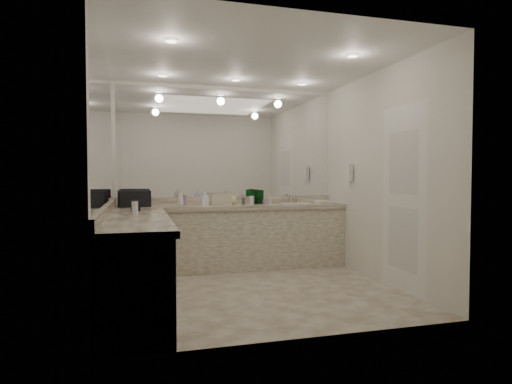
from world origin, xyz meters
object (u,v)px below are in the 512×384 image
object	(u,v)px
cream_cosmetic_case	(222,199)
soap_bottle_c	(232,198)
wall_phone	(349,173)
black_toiletry_bag	(134,198)
hand_towel	(323,202)
sink	(296,204)
soap_bottle_b	(205,198)
soap_bottle_a	(181,198)

from	to	relation	value
cream_cosmetic_case	soap_bottle_c	xyz separation A→B (m)	(0.14, 0.03, 0.01)
wall_phone	black_toiletry_bag	xyz separation A→B (m)	(-2.87, 0.45, -0.34)
cream_cosmetic_case	hand_towel	distance (m)	1.54
sink	soap_bottle_c	size ratio (longest dim) A/B	2.46
sink	wall_phone	distance (m)	0.91
hand_towel	soap_bottle_b	size ratio (longest dim) A/B	1.10
black_toiletry_bag	soap_bottle_b	xyz separation A→B (m)	(0.93, -0.00, -0.01)
wall_phone	hand_towel	xyz separation A→B (m)	(-0.15, 0.53, -0.43)
soap_bottle_a	soap_bottle_c	bearing A→B (deg)	3.44
cream_cosmetic_case	soap_bottle_c	size ratio (longest dim) A/B	1.52
wall_phone	soap_bottle_b	distance (m)	2.03
black_toiletry_bag	soap_bottle_c	world-z (taller)	black_toiletry_bag
black_toiletry_bag	cream_cosmetic_case	xyz separation A→B (m)	(1.19, 0.07, -0.03)
wall_phone	cream_cosmetic_case	distance (m)	1.81
soap_bottle_b	sink	bearing A→B (deg)	2.03
wall_phone	sink	bearing A→B (deg)	140.43
hand_towel	soap_bottle_a	bearing A→B (deg)	-179.25
black_toiletry_bag	cream_cosmetic_case	bearing A→B (deg)	3.36
sink	black_toiletry_bag	bearing A→B (deg)	-178.83
wall_phone	cream_cosmetic_case	xyz separation A→B (m)	(-1.69, 0.52, -0.37)
cream_cosmetic_case	soap_bottle_a	xyz separation A→B (m)	(-0.58, -0.02, 0.03)
black_toiletry_bag	hand_towel	xyz separation A→B (m)	(2.72, 0.08, -0.09)
hand_towel	soap_bottle_a	xyz separation A→B (m)	(-2.12, -0.03, 0.09)
black_toiletry_bag	soap_bottle_c	xyz separation A→B (m)	(1.33, 0.10, -0.02)
sink	black_toiletry_bag	distance (m)	2.27
wall_phone	soap_bottle_a	distance (m)	2.35
hand_towel	soap_bottle_c	distance (m)	1.39
wall_phone	hand_towel	size ratio (longest dim) A/B	1.07
cream_cosmetic_case	soap_bottle_a	size ratio (longest dim) A/B	1.27
soap_bottle_a	wall_phone	bearing A→B (deg)	-12.59
cream_cosmetic_case	soap_bottle_a	bearing A→B (deg)	-159.89
sink	cream_cosmetic_case	xyz separation A→B (m)	(-1.08, 0.02, 0.08)
black_toiletry_bag	cream_cosmetic_case	distance (m)	1.19
wall_phone	soap_bottle_c	world-z (taller)	wall_phone
black_toiletry_bag	sink	bearing A→B (deg)	1.17
black_toiletry_bag	hand_towel	distance (m)	2.72
hand_towel	soap_bottle_c	bearing A→B (deg)	179.34
sink	hand_towel	xyz separation A→B (m)	(0.45, 0.03, 0.02)
black_toiletry_bag	cream_cosmetic_case	world-z (taller)	black_toiletry_bag
soap_bottle_b	black_toiletry_bag	bearing A→B (deg)	179.92
sink	soap_bottle_a	bearing A→B (deg)	179.77
soap_bottle_b	soap_bottle_c	world-z (taller)	soap_bottle_b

